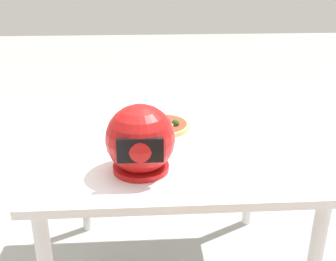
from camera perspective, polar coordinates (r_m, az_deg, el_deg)
name	(u,v)px	position (r m, az deg, el deg)	size (l,w,h in m)	color
dining_table	(174,158)	(1.65, 0.88, -3.99)	(1.02, 0.95, 0.72)	white
pizza_plate	(162,129)	(1.70, -0.85, 0.22)	(0.30, 0.30, 0.01)	white
pizza	(162,125)	(1.69, -0.91, 0.74)	(0.24, 0.24, 0.05)	tan
motorcycle_helmet	(140,140)	(1.34, -3.97, -1.40)	(0.23, 0.23, 0.23)	#B21414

